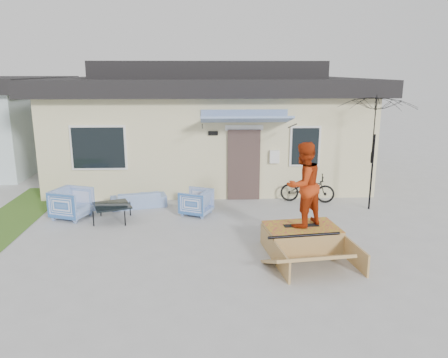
{
  "coord_description": "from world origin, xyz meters",
  "views": [
    {
      "loc": [
        -0.13,
        -8.06,
        3.77
      ],
      "look_at": [
        0.3,
        1.8,
        1.3
      ],
      "focal_mm": 34.96,
      "sensor_mm": 36.0,
      "label": 1
    }
  ],
  "objects_px": {
    "armchair_right": "(196,201)",
    "bicycle": "(308,185)",
    "armchair_left": "(72,202)",
    "skateboard": "(301,225)",
    "patio_umbrella": "(374,147)",
    "skate_ramp": "(302,238)",
    "coffee_table": "(112,213)",
    "skater": "(303,183)",
    "loveseat": "(139,196)"
  },
  "relations": [
    {
      "from": "armchair_right",
      "to": "bicycle",
      "type": "height_order",
      "value": "bicycle"
    },
    {
      "from": "armchair_left",
      "to": "skateboard",
      "type": "relative_size",
      "value": 1.15
    },
    {
      "from": "patio_umbrella",
      "to": "skate_ramp",
      "type": "distance_m",
      "value": 3.98
    },
    {
      "from": "patio_umbrella",
      "to": "skateboard",
      "type": "xyz_separation_m",
      "value": [
        -2.5,
        -2.66,
        -1.22
      ]
    },
    {
      "from": "coffee_table",
      "to": "skate_ramp",
      "type": "bearing_deg",
      "value": -24.46
    },
    {
      "from": "skate_ramp",
      "to": "skateboard",
      "type": "bearing_deg",
      "value": 90.0
    },
    {
      "from": "armchair_left",
      "to": "bicycle",
      "type": "xyz_separation_m",
      "value": [
        6.47,
        1.16,
        0.06
      ]
    },
    {
      "from": "skate_ramp",
      "to": "skateboard",
      "type": "height_order",
      "value": "skateboard"
    },
    {
      "from": "armchair_left",
      "to": "coffee_table",
      "type": "bearing_deg",
      "value": -83.58
    },
    {
      "from": "bicycle",
      "to": "skater",
      "type": "bearing_deg",
      "value": 176.47
    },
    {
      "from": "armchair_left",
      "to": "skater",
      "type": "relative_size",
      "value": 0.48
    },
    {
      "from": "skateboard",
      "to": "skater",
      "type": "relative_size",
      "value": 0.42
    },
    {
      "from": "coffee_table",
      "to": "bicycle",
      "type": "distance_m",
      "value": 5.57
    },
    {
      "from": "bicycle",
      "to": "armchair_left",
      "type": "bearing_deg",
      "value": 111.82
    },
    {
      "from": "armchair_left",
      "to": "coffee_table",
      "type": "height_order",
      "value": "armchair_left"
    },
    {
      "from": "coffee_table",
      "to": "patio_umbrella",
      "type": "xyz_separation_m",
      "value": [
        6.96,
        0.68,
        1.53
      ]
    },
    {
      "from": "armchair_right",
      "to": "skateboard",
      "type": "xyz_separation_m",
      "value": [
        2.31,
        -2.39,
        0.15
      ]
    },
    {
      "from": "skate_ramp",
      "to": "skateboard",
      "type": "distance_m",
      "value": 0.28
    },
    {
      "from": "armchair_left",
      "to": "skater",
      "type": "xyz_separation_m",
      "value": [
        5.54,
        -2.24,
        1.02
      ]
    },
    {
      "from": "coffee_table",
      "to": "patio_umbrella",
      "type": "relative_size",
      "value": 0.35
    },
    {
      "from": "bicycle",
      "to": "skate_ramp",
      "type": "distance_m",
      "value": 3.58
    },
    {
      "from": "bicycle",
      "to": "armchair_right",
      "type": "bearing_deg",
      "value": 118.99
    },
    {
      "from": "armchair_left",
      "to": "skateboard",
      "type": "height_order",
      "value": "armchair_left"
    },
    {
      "from": "loveseat",
      "to": "coffee_table",
      "type": "relative_size",
      "value": 1.77
    },
    {
      "from": "armchair_right",
      "to": "patio_umbrella",
      "type": "distance_m",
      "value": 5.01
    },
    {
      "from": "armchair_left",
      "to": "bicycle",
      "type": "distance_m",
      "value": 6.57
    },
    {
      "from": "skate_ramp",
      "to": "skateboard",
      "type": "xyz_separation_m",
      "value": [
        -0.01,
        0.05,
        0.28
      ]
    },
    {
      "from": "loveseat",
      "to": "skater",
      "type": "height_order",
      "value": "skater"
    },
    {
      "from": "skateboard",
      "to": "coffee_table",
      "type": "bearing_deg",
      "value": 152.3
    },
    {
      "from": "armchair_right",
      "to": "bicycle",
      "type": "distance_m",
      "value": 3.39
    },
    {
      "from": "bicycle",
      "to": "loveseat",
      "type": "bearing_deg",
      "value": 104.6
    },
    {
      "from": "loveseat",
      "to": "skateboard",
      "type": "distance_m",
      "value": 5.06
    },
    {
      "from": "coffee_table",
      "to": "skateboard",
      "type": "relative_size",
      "value": 1.14
    },
    {
      "from": "armchair_right",
      "to": "armchair_left",
      "type": "bearing_deg",
      "value": -63.84
    },
    {
      "from": "armchair_right",
      "to": "patio_umbrella",
      "type": "relative_size",
      "value": 0.3
    },
    {
      "from": "patio_umbrella",
      "to": "armchair_left",
      "type": "bearing_deg",
      "value": -177.05
    },
    {
      "from": "skater",
      "to": "loveseat",
      "type": "bearing_deg",
      "value": -72.97
    },
    {
      "from": "loveseat",
      "to": "skate_ramp",
      "type": "bearing_deg",
      "value": 126.7
    },
    {
      "from": "loveseat",
      "to": "coffee_table",
      "type": "height_order",
      "value": "loveseat"
    },
    {
      "from": "loveseat",
      "to": "patio_umbrella",
      "type": "bearing_deg",
      "value": 161.3
    },
    {
      "from": "loveseat",
      "to": "bicycle",
      "type": "xyz_separation_m",
      "value": [
        4.88,
        0.25,
        0.2
      ]
    },
    {
      "from": "coffee_table",
      "to": "bicycle",
      "type": "bearing_deg",
      "value": 14.83
    },
    {
      "from": "patio_umbrella",
      "to": "skate_ramp",
      "type": "height_order",
      "value": "patio_umbrella"
    },
    {
      "from": "armchair_left",
      "to": "patio_umbrella",
      "type": "xyz_separation_m",
      "value": [
        8.05,
        0.42,
        1.31
      ]
    },
    {
      "from": "patio_umbrella",
      "to": "skater",
      "type": "xyz_separation_m",
      "value": [
        -2.5,
        -2.66,
        -0.29
      ]
    },
    {
      "from": "loveseat",
      "to": "bicycle",
      "type": "height_order",
      "value": "bicycle"
    },
    {
      "from": "armchair_right",
      "to": "patio_umbrella",
      "type": "bearing_deg",
      "value": 116.66
    },
    {
      "from": "skater",
      "to": "patio_umbrella",
      "type": "bearing_deg",
      "value": -167.68
    },
    {
      "from": "armchair_left",
      "to": "coffee_table",
      "type": "relative_size",
      "value": 1.0
    },
    {
      "from": "loveseat",
      "to": "armchair_left",
      "type": "xyz_separation_m",
      "value": [
        -1.59,
        -0.91,
        0.14
      ]
    }
  ]
}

